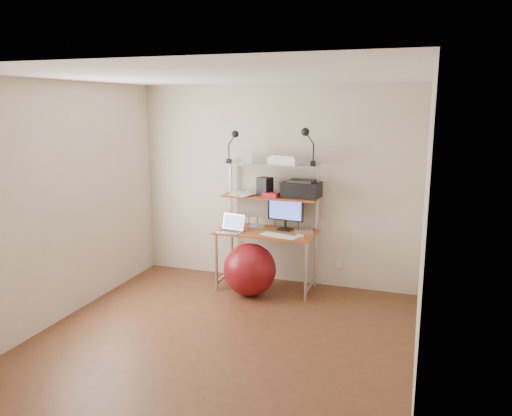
% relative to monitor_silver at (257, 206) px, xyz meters
% --- Properties ---
extents(room, '(3.60, 3.60, 3.60)m').
position_rel_monitor_silver_xyz_m(room, '(0.18, -1.60, 0.25)').
color(room, brown).
rests_on(room, ground).
extents(computer_desk, '(1.20, 0.60, 1.57)m').
position_rel_monitor_silver_xyz_m(computer_desk, '(0.18, -0.09, -0.05)').
color(computer_desk, '#A74A20').
rests_on(computer_desk, ground).
extents(desktop, '(1.20, 0.60, 0.00)m').
position_rel_monitor_silver_xyz_m(desktop, '(0.18, -0.16, -0.26)').
color(desktop, '#A74A20').
rests_on(desktop, computer_desk).
extents(mid_shelf, '(1.18, 0.34, 0.00)m').
position_rel_monitor_silver_xyz_m(mid_shelf, '(0.18, -0.03, 0.15)').
color(mid_shelf, '#A74A20').
rests_on(mid_shelf, computer_desk).
extents(top_shelf, '(1.18, 0.34, 0.00)m').
position_rel_monitor_silver_xyz_m(top_shelf, '(0.18, -0.03, 0.55)').
color(top_shelf, '#B6B5BA').
rests_on(top_shelf, computer_desk).
extents(floor, '(3.60, 3.60, 0.00)m').
position_rel_monitor_silver_xyz_m(floor, '(0.18, -1.60, -1.00)').
color(floor, brown).
rests_on(floor, ground).
extents(wall_outlet, '(0.08, 0.01, 0.12)m').
position_rel_monitor_silver_xyz_m(wall_outlet, '(1.03, 0.19, -0.70)').
color(wall_outlet, silver).
rests_on(wall_outlet, room).
extents(monitor_silver, '(0.44, 0.20, 0.49)m').
position_rel_monitor_silver_xyz_m(monitor_silver, '(0.00, 0.00, 0.00)').
color(monitor_silver, '#ADADB2').
rests_on(monitor_silver, desktop).
extents(monitor_black, '(0.46, 0.15, 0.46)m').
position_rel_monitor_silver_xyz_m(monitor_black, '(0.38, -0.03, -0.03)').
color(monitor_black, black).
rests_on(monitor_black, desktop).
extents(laptop, '(0.33, 0.28, 0.26)m').
position_rel_monitor_silver_xyz_m(laptop, '(-0.22, -0.30, -0.22)').
color(laptop, silver).
rests_on(laptop, desktop).
extents(keyboard, '(0.48, 0.25, 0.01)m').
position_rel_monitor_silver_xyz_m(keyboard, '(0.40, -0.34, -0.26)').
color(keyboard, silver).
rests_on(keyboard, desktop).
extents(mouse, '(0.08, 0.05, 0.02)m').
position_rel_monitor_silver_xyz_m(mouse, '(0.63, -0.30, -0.25)').
color(mouse, silver).
rests_on(mouse, desktop).
extents(mac_mini, '(0.26, 0.26, 0.04)m').
position_rel_monitor_silver_xyz_m(mac_mini, '(0.61, -0.04, -0.24)').
color(mac_mini, silver).
rests_on(mac_mini, desktop).
extents(phone, '(0.08, 0.13, 0.01)m').
position_rel_monitor_silver_xyz_m(phone, '(0.25, -0.28, -0.26)').
color(phone, black).
rests_on(phone, desktop).
extents(printer, '(0.47, 0.34, 0.21)m').
position_rel_monitor_silver_xyz_m(printer, '(0.56, 0.02, 0.25)').
color(printer, black).
rests_on(printer, mid_shelf).
extents(nas_cube, '(0.20, 0.20, 0.22)m').
position_rel_monitor_silver_xyz_m(nas_cube, '(0.11, -0.00, 0.26)').
color(nas_cube, black).
rests_on(nas_cube, mid_shelf).
extents(red_box, '(0.21, 0.15, 0.05)m').
position_rel_monitor_silver_xyz_m(red_box, '(0.21, -0.08, 0.17)').
color(red_box, red).
rests_on(red_box, mid_shelf).
extents(scanner, '(0.44, 0.35, 0.10)m').
position_rel_monitor_silver_xyz_m(scanner, '(0.38, -0.02, 0.60)').
color(scanner, silver).
rests_on(scanner, top_shelf).
extents(box_white, '(0.15, 0.13, 0.15)m').
position_rel_monitor_silver_xyz_m(box_white, '(-0.10, -0.07, 0.62)').
color(box_white, silver).
rests_on(box_white, top_shelf).
extents(box_grey, '(0.11, 0.11, 0.09)m').
position_rel_monitor_silver_xyz_m(box_grey, '(-0.13, 0.00, 0.59)').
color(box_grey, '#2A2A2C').
rests_on(box_grey, top_shelf).
extents(clip_lamp_left, '(0.16, 0.09, 0.40)m').
position_rel_monitor_silver_xyz_m(clip_lamp_left, '(-0.25, -0.12, 0.84)').
color(clip_lamp_left, black).
rests_on(clip_lamp_left, top_shelf).
extents(clip_lamp_right, '(0.18, 0.10, 0.44)m').
position_rel_monitor_silver_xyz_m(clip_lamp_right, '(0.64, -0.07, 0.87)').
color(clip_lamp_right, black).
rests_on(clip_lamp_right, top_shelf).
extents(exercise_ball, '(0.63, 0.63, 0.63)m').
position_rel_monitor_silver_xyz_m(exercise_ball, '(0.05, -0.42, -0.69)').
color(exercise_ball, maroon).
rests_on(exercise_ball, floor).
extents(paper_stack, '(0.39, 0.41, 0.02)m').
position_rel_monitor_silver_xyz_m(paper_stack, '(-0.19, -0.03, 0.16)').
color(paper_stack, white).
rests_on(paper_stack, mid_shelf).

